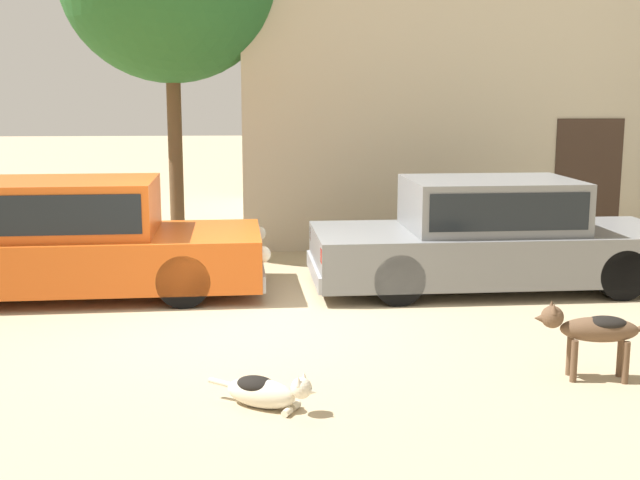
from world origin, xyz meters
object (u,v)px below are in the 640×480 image
object	(u,v)px
parked_sedan_nearest	(72,238)
parked_sedan_second	(492,234)
stray_dog_spotted	(265,391)
stray_dog_tan	(593,329)

from	to	relation	value
parked_sedan_nearest	parked_sedan_second	distance (m)	5.34
parked_sedan_second	stray_dog_spotted	size ratio (longest dim) A/B	5.36
parked_sedan_nearest	stray_dog_tan	world-z (taller)	parked_sedan_nearest
parked_sedan_nearest	parked_sedan_second	bearing A→B (deg)	-2.15
parked_sedan_second	stray_dog_spotted	xyz separation A→B (m)	(-2.95, -3.96, -0.56)
stray_dog_spotted	stray_dog_tan	size ratio (longest dim) A/B	0.81
stray_dog_spotted	parked_sedan_nearest	bearing A→B (deg)	149.94
parked_sedan_second	stray_dog_tan	xyz separation A→B (m)	(-0.07, -3.49, -0.24)
parked_sedan_second	parked_sedan_nearest	bearing A→B (deg)	178.49
parked_sedan_nearest	stray_dog_tan	size ratio (longest dim) A/B	4.39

